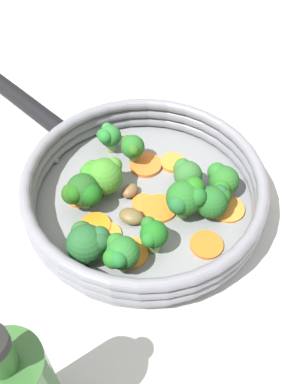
% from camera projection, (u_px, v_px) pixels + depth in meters
% --- Properties ---
extents(ground_plane, '(4.00, 4.00, 0.00)m').
position_uv_depth(ground_plane, '(144.00, 207.00, 0.59)').
color(ground_plane, '#BABCBB').
extents(skillet, '(0.29, 0.29, 0.02)m').
position_uv_depth(skillet, '(144.00, 203.00, 0.58)').
color(skillet, gray).
rests_on(skillet, ground_plane).
extents(skillet_rim_wall, '(0.30, 0.30, 0.05)m').
position_uv_depth(skillet_rim_wall, '(144.00, 188.00, 0.56)').
color(skillet_rim_wall, slate).
rests_on(skillet_rim_wall, skillet).
extents(skillet_handle, '(0.19, 0.18, 0.03)m').
position_uv_depth(skillet_handle, '(23.00, 101.00, 0.68)').
color(skillet_handle, black).
rests_on(skillet_handle, skillet).
extents(skillet_rivet_left, '(0.01, 0.01, 0.01)m').
position_uv_depth(skillet_rivet_left, '(98.00, 133.00, 0.65)').
color(skillet_rivet_left, gray).
rests_on(skillet_rivet_left, skillet).
extents(skillet_rivet_right, '(0.01, 0.01, 0.01)m').
position_uv_depth(skillet_rivet_right, '(56.00, 160.00, 0.61)').
color(skillet_rivet_right, gray).
rests_on(skillet_rivet_right, skillet).
extents(carrot_slice_0, '(0.05, 0.05, 0.00)m').
position_uv_depth(carrot_slice_0, '(228.00, 209.00, 0.56)').
color(carrot_slice_0, orange).
rests_on(carrot_slice_0, skillet).
extents(carrot_slice_1, '(0.04, 0.04, 0.00)m').
position_uv_depth(carrot_slice_1, '(144.00, 203.00, 0.57)').
color(carrot_slice_1, orange).
rests_on(carrot_slice_1, skillet).
extents(carrot_slice_2, '(0.04, 0.04, 0.00)m').
position_uv_depth(carrot_slice_2, '(81.00, 196.00, 0.57)').
color(carrot_slice_2, orange).
rests_on(carrot_slice_2, skillet).
extents(carrot_slice_3, '(0.06, 0.06, 0.00)m').
position_uv_depth(carrot_slice_3, '(207.00, 245.00, 0.53)').
color(carrot_slice_3, orange).
rests_on(carrot_slice_3, skillet).
extents(carrot_slice_4, '(0.05, 0.05, 0.00)m').
position_uv_depth(carrot_slice_4, '(107.00, 234.00, 0.54)').
color(carrot_slice_4, orange).
rests_on(carrot_slice_4, skillet).
extents(carrot_slice_5, '(0.05, 0.05, 0.00)m').
position_uv_depth(carrot_slice_5, '(159.00, 208.00, 0.56)').
color(carrot_slice_5, orange).
rests_on(carrot_slice_5, skillet).
extents(carrot_slice_6, '(0.05, 0.05, 0.00)m').
position_uv_depth(carrot_slice_6, '(91.00, 182.00, 0.59)').
color(carrot_slice_6, orange).
rests_on(carrot_slice_6, skillet).
extents(carrot_slice_7, '(0.04, 0.04, 0.01)m').
position_uv_depth(carrot_slice_7, '(173.00, 163.00, 0.61)').
color(carrot_slice_7, orange).
rests_on(carrot_slice_7, skillet).
extents(carrot_slice_8, '(0.05, 0.05, 0.01)m').
position_uv_depth(carrot_slice_8, '(96.00, 225.00, 0.54)').
color(carrot_slice_8, orange).
rests_on(carrot_slice_8, skillet).
extents(carrot_slice_9, '(0.06, 0.06, 0.00)m').
position_uv_depth(carrot_slice_9, '(130.00, 253.00, 0.52)').
color(carrot_slice_9, orange).
rests_on(carrot_slice_9, skillet).
extents(carrot_slice_10, '(0.06, 0.06, 0.01)m').
position_uv_depth(carrot_slice_10, '(144.00, 165.00, 0.61)').
color(carrot_slice_10, orange).
rests_on(carrot_slice_10, skillet).
extents(broccoli_floret_0, '(0.05, 0.04, 0.05)m').
position_uv_depth(broccoli_floret_0, '(82.00, 192.00, 0.54)').
color(broccoli_floret_0, '#7EB46E').
rests_on(broccoli_floret_0, skillet).
extents(broccoli_floret_1, '(0.03, 0.04, 0.04)m').
position_uv_depth(broccoli_floret_1, '(109.00, 136.00, 0.61)').
color(broccoli_floret_1, '#83AC5B').
rests_on(broccoli_floret_1, skillet).
extents(broccoli_floret_2, '(0.03, 0.04, 0.05)m').
position_uv_depth(broccoli_floret_2, '(132.00, 147.00, 0.59)').
color(broccoli_floret_2, '#5E8C52').
rests_on(broccoli_floret_2, skillet).
extents(broccoli_floret_3, '(0.05, 0.05, 0.05)m').
position_uv_depth(broccoli_floret_3, '(88.00, 242.00, 0.50)').
color(broccoli_floret_3, '#769F59').
rests_on(broccoli_floret_3, skillet).
extents(broccoli_floret_4, '(0.04, 0.05, 0.04)m').
position_uv_depth(broccoli_floret_4, '(222.00, 180.00, 0.56)').
color(broccoli_floret_4, '#89AD65').
rests_on(broccoli_floret_4, skillet).
extents(broccoli_floret_5, '(0.05, 0.05, 0.05)m').
position_uv_depth(broccoli_floret_5, '(186.00, 197.00, 0.53)').
color(broccoli_floret_5, '#639645').
rests_on(broccoli_floret_5, skillet).
extents(broccoli_floret_6, '(0.05, 0.05, 0.05)m').
position_uv_depth(broccoli_floret_6, '(102.00, 175.00, 0.56)').
color(broccoli_floret_6, '#89B25C').
rests_on(broccoli_floret_6, skillet).
extents(broccoli_floret_7, '(0.04, 0.04, 0.04)m').
position_uv_depth(broccoli_floret_7, '(186.00, 173.00, 0.57)').
color(broccoli_floret_7, '#6C8951').
rests_on(broccoli_floret_7, skillet).
extents(broccoli_floret_8, '(0.04, 0.04, 0.05)m').
position_uv_depth(broccoli_floret_8, '(120.00, 253.00, 0.49)').
color(broccoli_floret_8, '#7C9459').
rests_on(broccoli_floret_8, skillet).
extents(broccoli_floret_9, '(0.05, 0.04, 0.04)m').
position_uv_depth(broccoli_floret_9, '(212.00, 201.00, 0.54)').
color(broccoli_floret_9, '#89AE64').
rests_on(broccoli_floret_9, skillet).
extents(broccoli_floret_10, '(0.03, 0.04, 0.05)m').
position_uv_depth(broccoli_floret_10, '(153.00, 234.00, 0.51)').
color(broccoli_floret_10, '#86B55C').
rests_on(broccoli_floret_10, skillet).
extents(mushroom_piece_0, '(0.03, 0.03, 0.01)m').
position_uv_depth(mushroom_piece_0, '(130.00, 191.00, 0.57)').
color(mushroom_piece_0, brown).
rests_on(mushroom_piece_0, skillet).
extents(mushroom_piece_1, '(0.04, 0.03, 0.01)m').
position_uv_depth(mushroom_piece_1, '(131.00, 216.00, 0.55)').
color(mushroom_piece_1, brown).
rests_on(mushroom_piece_1, skillet).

